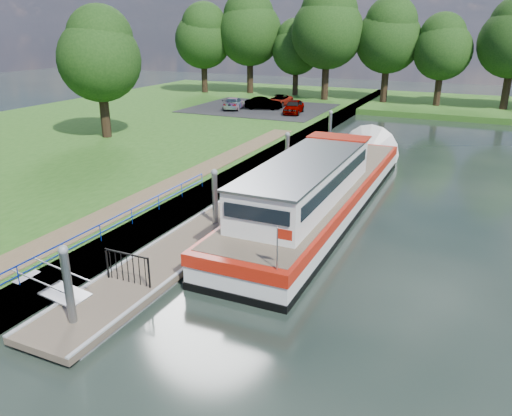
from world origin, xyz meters
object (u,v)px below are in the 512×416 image
at_px(barge, 324,188).
at_px(car_d, 279,100).
at_px(car_a, 294,107).
at_px(car_c, 234,103).
at_px(car_b, 263,103).
at_px(pontoon, 256,198).

bearing_deg(barge, car_d, 116.74).
relative_size(car_a, car_c, 0.95).
bearing_deg(car_b, car_d, -29.16).
bearing_deg(car_d, barge, -62.74).
relative_size(car_c, car_d, 0.98).
bearing_deg(pontoon, barge, 9.13).
distance_m(car_a, car_d, 5.02).
height_order(car_b, car_c, car_b).
relative_size(pontoon, car_d, 7.12).
xyz_separation_m(car_c, car_d, (3.44, 3.76, -0.01)).
relative_size(barge, car_c, 5.14).
bearing_deg(car_c, pontoon, 106.22).
xyz_separation_m(barge, car_b, (-13.94, 23.74, 0.36)).
bearing_deg(pontoon, car_c, 119.52).
distance_m(pontoon, car_b, 26.46).
distance_m(pontoon, car_d, 28.71).
height_order(car_b, car_d, car_b).
xyz_separation_m(car_a, car_b, (-3.81, 1.20, -0.05)).
bearing_deg(car_d, car_b, -102.76).
bearing_deg(car_b, pontoon, -172.83).
height_order(pontoon, car_c, car_c).
bearing_deg(car_c, car_d, -145.78).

